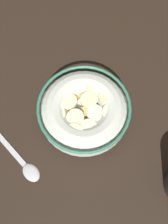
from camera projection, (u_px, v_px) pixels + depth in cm
name	position (u px, v px, depth cm)	size (l,w,h in cm)	color
ground_plane	(84.00, 119.00, 50.28)	(110.11, 110.11, 2.00)	black
cereal_bowl	(84.00, 111.00, 46.23)	(17.97, 17.97, 6.10)	beige
spoon	(24.00, 164.00, 45.56)	(14.73, 5.49, 0.80)	#B7B7BC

